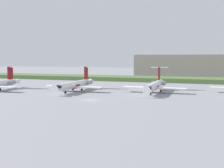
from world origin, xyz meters
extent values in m
plane|color=gray|center=(0.00, 30.00, 0.00)|extent=(500.00, 500.00, 0.00)
cube|color=#4C6B38|center=(0.00, 74.37, 1.11)|extent=(320.00, 20.00, 2.22)
cone|color=white|center=(-44.64, 23.21, 2.45)|extent=(2.30, 4.00, 2.29)
cube|color=white|center=(-38.74, 8.21, 1.84)|extent=(11.00, 3.20, 0.36)
cube|color=maroon|center=(-44.64, 20.21, 6.40)|extent=(0.36, 3.20, 5.20)
cube|color=white|center=(-44.64, 20.51, 8.80)|extent=(6.80, 1.80, 0.24)
cylinder|color=gray|center=(-46.89, 18.41, 2.65)|extent=(1.50, 3.40, 1.50)
cylinder|color=gray|center=(-42.39, 18.41, 2.65)|extent=(1.50, 3.40, 1.50)
cylinder|color=black|center=(-42.74, 11.61, 0.45)|extent=(0.35, 0.90, 0.90)
cylinder|color=white|center=(-14.32, 18.58, 2.45)|extent=(2.70, 24.00, 2.70)
cone|color=white|center=(-14.32, 5.08, 2.45)|extent=(2.70, 3.00, 2.70)
cone|color=white|center=(-14.32, 32.58, 2.45)|extent=(2.29, 4.00, 2.29)
cube|color=black|center=(-14.32, 6.98, 2.92)|extent=(2.03, 1.80, 0.90)
cylinder|color=maroon|center=(-14.32, 18.58, 2.30)|extent=(2.76, 3.60, 2.76)
cube|color=white|center=(-20.23, 17.58, 1.84)|extent=(11.00, 3.20, 0.36)
cube|color=white|center=(-8.42, 17.58, 1.84)|extent=(11.00, 3.20, 0.36)
cube|color=maroon|center=(-14.32, 29.58, 6.40)|extent=(0.36, 3.20, 5.20)
cube|color=white|center=(-14.32, 29.88, 8.80)|extent=(6.80, 1.80, 0.24)
cylinder|color=gray|center=(-16.57, 27.78, 2.65)|extent=(1.50, 3.40, 1.50)
cylinder|color=gray|center=(-12.07, 27.78, 2.65)|extent=(1.50, 3.40, 1.50)
cylinder|color=gray|center=(-14.32, 11.14, 1.00)|extent=(0.20, 0.20, 0.65)
cylinder|color=black|center=(-14.32, 11.14, 0.45)|extent=(0.30, 0.90, 0.90)
cylinder|color=black|center=(-16.22, 20.98, 0.45)|extent=(0.35, 0.90, 0.90)
cylinder|color=black|center=(-12.42, 20.98, 0.45)|extent=(0.35, 0.90, 0.90)
cylinder|color=white|center=(15.10, 24.16, 2.45)|extent=(2.70, 24.00, 2.70)
cone|color=white|center=(15.10, 10.66, 2.45)|extent=(2.70, 3.00, 2.70)
cone|color=white|center=(15.10, 38.16, 2.45)|extent=(2.30, 4.00, 2.29)
cube|color=black|center=(15.10, 12.56, 2.92)|extent=(2.02, 1.80, 0.90)
cylinder|color=maroon|center=(15.10, 24.16, 2.30)|extent=(2.76, 3.60, 2.76)
cube|color=white|center=(9.20, 23.16, 1.84)|extent=(11.00, 3.20, 0.36)
cube|color=white|center=(21.01, 23.16, 1.84)|extent=(11.00, 3.20, 0.36)
cube|color=maroon|center=(15.10, 35.16, 6.40)|extent=(0.36, 3.20, 5.20)
cube|color=white|center=(15.10, 35.46, 8.80)|extent=(6.80, 1.80, 0.24)
cylinder|color=gray|center=(12.85, 33.36, 2.65)|extent=(1.50, 3.40, 1.50)
cylinder|color=gray|center=(17.35, 33.36, 2.65)|extent=(1.50, 3.40, 1.50)
cylinder|color=gray|center=(15.10, 16.72, 1.00)|extent=(0.20, 0.20, 0.65)
cylinder|color=black|center=(15.10, 16.72, 0.45)|extent=(0.30, 0.90, 0.90)
cylinder|color=black|center=(13.20, 26.56, 0.45)|extent=(0.35, 0.90, 0.90)
cylinder|color=black|center=(17.00, 26.56, 0.45)|extent=(0.35, 0.90, 0.90)
cube|color=gray|center=(23.46, 103.97, 7.29)|extent=(65.00, 25.86, 14.58)
camera|label=1|loc=(31.63, -75.32, 12.49)|focal=44.14mm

